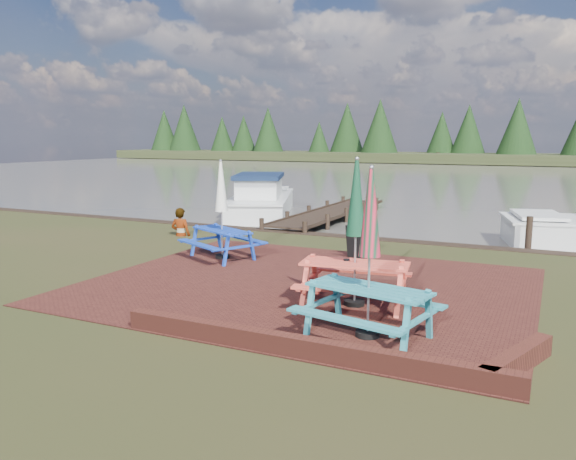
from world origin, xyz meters
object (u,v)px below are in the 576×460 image
Objects in this scene: picnic_table_blue at (222,225)px; person at (180,208)px; boat_jetty at (261,202)px; picnic_table_teal at (369,280)px; chalkboard at (358,241)px; jetty at (330,213)px; picnic_table_red at (355,256)px.

person is at bearing 168.11° from picnic_table_blue.
boat_jetty is 6.56m from person.
chalkboard is (-2.01, 5.51, -0.47)m from picnic_table_teal.
picnic_table_teal is 5.89m from chalkboard.
boat_jetty is (-3.18, 0.12, 0.28)m from jetty.
picnic_table_blue is at bearing -149.84° from chalkboard.
chalkboard is at bearing -63.41° from jetty.
picnic_table_teal is at bearing -77.56° from boat_jetty.
picnic_table_red reaches higher than person.
jetty is 1.26× the size of boat_jetty.
person is (0.61, -6.52, 0.49)m from boat_jetty.
picnic_table_blue reaches higher than jetty.
person is (-2.58, -6.40, 0.77)m from jetty.
picnic_table_blue is at bearing 133.37° from person.
picnic_table_teal is at bearing -66.17° from jetty.
picnic_table_red is at bearing 127.95° from picnic_table_teal.
jetty is at bearing 120.35° from chalkboard.
boat_jetty reaches higher than jetty.
picnic_table_blue is (-4.42, 2.46, -0.07)m from picnic_table_red.
chalkboard is 6.24m from person.
picnic_table_red is (-0.73, 1.49, 0.02)m from picnic_table_teal.
jetty is at bearing 104.83° from picnic_table_red.
picnic_table_teal is 10.32m from person.
chalkboard is 0.49× the size of person.
boat_jetty is at bearing 138.06° from picnic_table_blue.
jetty is (-4.87, 11.19, -0.84)m from picnic_table_red.
picnic_table_teal is 6.49m from picnic_table_blue.
picnic_table_blue is at bearing 154.32° from picnic_table_teal.
picnic_table_red is 13.90m from boat_jetty.
person reaches higher than chalkboard.
picnic_table_red reaches higher than picnic_table_blue.
jetty is (-5.60, 12.69, -0.81)m from picnic_table_teal.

